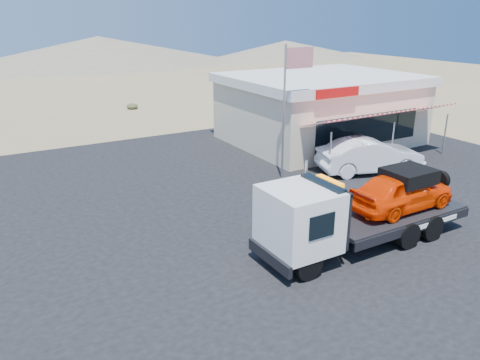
{
  "coord_description": "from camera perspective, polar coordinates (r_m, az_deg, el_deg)",
  "views": [
    {
      "loc": [
        -7.33,
        -12.34,
        7.25
      ],
      "look_at": [
        0.75,
        1.59,
        1.5
      ],
      "focal_mm": 35.0,
      "sensor_mm": 36.0,
      "label": 1
    }
  ],
  "objects": [
    {
      "name": "tow_truck",
      "position": [
        15.63,
        14.71,
        -3.12
      ],
      "size": [
        7.61,
        2.26,
        2.54
      ],
      "color": "black",
      "rests_on": "asphalt_lot"
    },
    {
      "name": "flagpole",
      "position": [
        21.12,
        5.94,
        10.05
      ],
      "size": [
        1.55,
        0.1,
        6.0
      ],
      "color": "#99999E",
      "rests_on": "asphalt_lot"
    },
    {
      "name": "jerky_store",
      "position": [
        28.28,
        9.72,
        8.65
      ],
      "size": [
        10.4,
        9.97,
        3.9
      ],
      "color": "beige",
      "rests_on": "asphalt_lot"
    },
    {
      "name": "ground",
      "position": [
        16.08,
        0.52,
        -7.15
      ],
      "size": [
        120.0,
        120.0,
        0.0
      ],
      "primitive_type": "plane",
      "color": "olive",
      "rests_on": "ground"
    },
    {
      "name": "white_sedan",
      "position": [
        23.2,
        15.57,
        2.87
      ],
      "size": [
        5.27,
        3.15,
        1.64
      ],
      "primitive_type": "imported",
      "rotation": [
        0.0,
        0.0,
        1.27
      ],
      "color": "silver",
      "rests_on": "asphalt_lot"
    },
    {
      "name": "asphalt_lot",
      "position": [
        19.36,
        1.09,
        -2.32
      ],
      "size": [
        32.0,
        24.0,
        0.02
      ],
      "primitive_type": "cube",
      "color": "black",
      "rests_on": "ground"
    }
  ]
}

